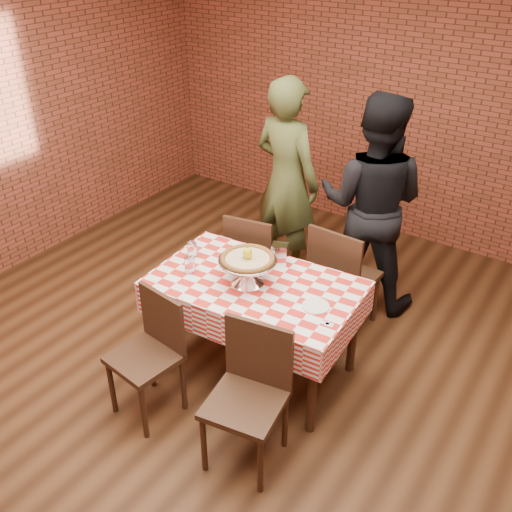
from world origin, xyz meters
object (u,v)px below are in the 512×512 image
chair_far_right (345,275)px  pizza (248,259)px  pizza_stand (248,271)px  chair_far_left (257,258)px  chair_near_left (144,360)px  diner_olive (287,180)px  water_glass_left (190,265)px  table (255,327)px  chair_near_right (245,403)px  water_glass_right (192,250)px  diner_black (372,204)px  condiment_caddy (280,254)px

chair_far_right → pizza: bearing=72.8°
pizza_stand → pizza: bearing=76.0°
pizza_stand → chair_far_left: bearing=119.8°
chair_near_left → diner_olive: (-0.19, 2.04, 0.47)m
pizza → water_glass_left: (-0.41, -0.12, -0.13)m
pizza → chair_far_left: (-0.42, 0.73, -0.50)m
table → pizza_stand: size_ratio=3.45×
chair_far_right → chair_near_right: bearing=97.9°
chair_far_left → chair_far_right: size_ratio=0.95×
pizza_stand → chair_near_right: (0.45, -0.68, -0.39)m
table → diner_olive: bearing=112.9°
water_glass_left → pizza_stand: bearing=15.8°
pizza_stand → diner_olive: size_ratio=0.22×
pizza_stand → chair_near_left: 0.89m
chair_far_left → chair_near_left: bearing=83.8°
pizza → water_glass_left: pizza is taller
table → water_glass_right: bearing=177.5°
pizza → water_glass_right: bearing=174.3°
water_glass_right → diner_black: (0.83, 1.26, 0.09)m
diner_black → pizza_stand: bearing=66.0°
water_glass_right → chair_far_right: bearing=43.8°
table → pizza_stand: bearing=-146.9°
chair_near_left → pizza: bearing=74.4°
table → diner_black: 1.41m
condiment_caddy → water_glass_left: bearing=-155.3°
chair_near_left → diner_olive: size_ratio=0.48×
chair_far_left → pizza_stand: bearing=109.5°
pizza → water_glass_left: bearing=-164.2°
water_glass_right → pizza_stand: bearing=-5.7°
pizza → pizza_stand: bearing=-104.0°
pizza → diner_black: bearing=77.1°
water_glass_right → diner_black: bearing=56.7°
pizza → water_glass_right: 0.54m
diner_olive → diner_black: bearing=-172.1°
condiment_caddy → diner_olive: 1.14m
diner_olive → chair_far_left: bearing=107.3°
pizza → chair_near_left: pizza is taller
chair_near_right → chair_far_left: 1.66m
diner_olive → chair_near_right: bearing=124.2°
chair_near_left → chair_far_left: bearing=101.9°
water_glass_left → diner_olive: 1.44m
water_glass_right → condiment_caddy: (0.58, 0.27, 0.02)m
water_glass_left → pizza: bearing=15.8°
diner_olive → water_glass_left: bearing=102.6°
pizza → chair_near_left: 0.94m
table → diner_olive: diner_olive is taller
diner_olive → condiment_caddy: bearing=127.9°
water_glass_left → diner_black: 1.60m
water_glass_left → diner_olive: size_ratio=0.06×
chair_far_right → water_glass_left: bearing=56.6°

